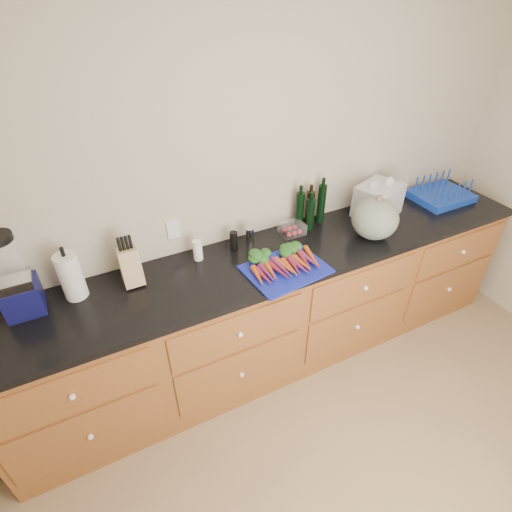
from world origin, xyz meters
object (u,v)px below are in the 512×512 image
cutting_board (286,269)px  blender_appliance (14,280)px  dish_rack (441,194)px  tomato_box (292,229)px  carrots (283,263)px  squash (375,219)px  paper_towel (71,276)px  knife_block (131,266)px

cutting_board → blender_appliance: size_ratio=1.01×
cutting_board → dish_rack: dish_rack is taller
blender_appliance → tomato_box: 1.64m
carrots → dish_rack: 1.54m
cutting_board → blender_appliance: blender_appliance is taller
squash → blender_appliance: 2.11m
carrots → dish_rack: size_ratio=0.96×
cutting_board → dish_rack: size_ratio=1.11×
dish_rack → squash: bearing=-167.7°
cutting_board → carrots: bearing=90.0°
squash → paper_towel: (-1.85, 0.26, -0.00)m
blender_appliance → knife_block: (0.56, -0.02, -0.09)m
paper_towel → dish_rack: paper_towel is taller
tomato_box → squash: bearing=-30.2°
cutting_board → knife_block: (-0.84, 0.30, 0.10)m
squash → paper_towel: size_ratio=1.12×
blender_appliance → paper_towel: blender_appliance is taller
cutting_board → squash: 0.72m
paper_towel → dish_rack: 2.67m
paper_towel → blender_appliance: bearing=-179.4°
knife_block → tomato_box: size_ratio=1.39×
squash → paper_towel: bearing=172.0°
carrots → blender_appliance: bearing=168.4°
cutting_board → blender_appliance: 1.44m
blender_appliance → dish_rack: bearing=-1.5°
carrots → knife_block: 0.88m
squash → paper_towel: 1.86m
tomato_box → cutting_board: bearing=-126.2°
squash → tomato_box: bearing=149.8°
blender_appliance → dish_rack: (2.92, -0.08, -0.16)m
tomato_box → dish_rack: (1.29, -0.09, 0.00)m
cutting_board → squash: size_ratio=1.55×
carrots → paper_towel: (-1.14, 0.29, 0.10)m
paper_towel → carrots: bearing=-14.2°
carrots → blender_appliance: 1.43m
cutting_board → blender_appliance: (-1.39, 0.32, 0.20)m
carrots → tomato_box: (0.24, 0.30, 0.00)m
cutting_board → knife_block: size_ratio=2.16×
cutting_board → squash: (0.70, 0.06, 0.13)m
carrots → paper_towel: size_ratio=1.51×
blender_appliance → tomato_box: (1.63, 0.01, -0.17)m
carrots → paper_towel: 1.18m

